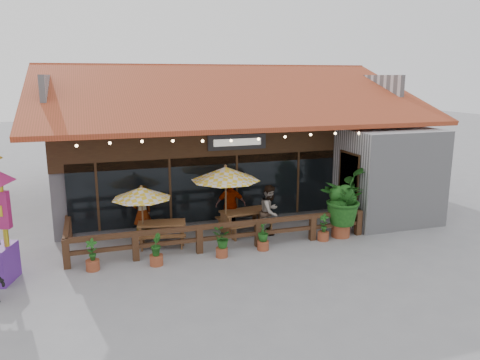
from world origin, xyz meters
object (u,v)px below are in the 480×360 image
object	(u,v)px
umbrella_left	(142,193)
picnic_table_right	(245,218)
picnic_table_left	(162,229)
tropical_plant	(342,199)
umbrella_right	(226,174)

from	to	relation	value
umbrella_left	picnic_table_right	size ratio (longest dim) A/B	1.19
picnic_table_left	umbrella_left	bearing A→B (deg)	-176.93
tropical_plant	umbrella_right	bearing A→B (deg)	161.21
umbrella_right	umbrella_left	bearing A→B (deg)	-177.52
picnic_table_left	tropical_plant	world-z (taller)	tropical_plant
picnic_table_left	picnic_table_right	distance (m)	3.04
umbrella_right	picnic_table_right	world-z (taller)	umbrella_right
picnic_table_left	picnic_table_right	size ratio (longest dim) A/B	0.94
umbrella_right	picnic_table_left	world-z (taller)	umbrella_right
umbrella_left	picnic_table_left	world-z (taller)	umbrella_left
umbrella_left	picnic_table_right	world-z (taller)	umbrella_left
umbrella_right	picnic_table_left	size ratio (longest dim) A/B	1.78
umbrella_right	picnic_table_left	distance (m)	2.86
umbrella_right	picnic_table_right	xyz separation A→B (m)	(0.76, 0.15, -1.69)
umbrella_right	picnic_table_left	bearing A→B (deg)	-177.68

